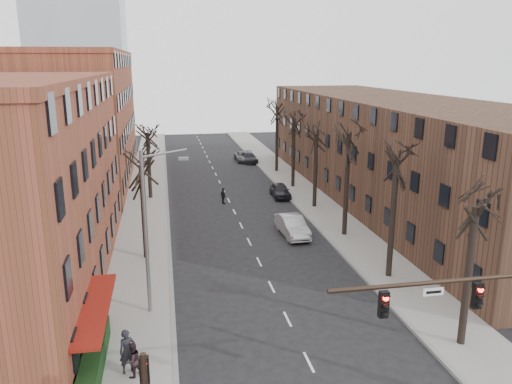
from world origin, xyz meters
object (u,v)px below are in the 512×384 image
silver_sedan (292,226)px  parked_car_near (280,190)px  pedestrian_a (127,351)px  parked_car_mid (249,158)px

silver_sedan → parked_car_near: size_ratio=1.17×
silver_sedan → pedestrian_a: 19.99m
pedestrian_a → silver_sedan: bearing=33.2°
parked_car_near → pedestrian_a: pedestrian_a is taller
parked_car_near → parked_car_mid: (0.00, 18.46, -0.06)m
silver_sedan → parked_car_near: 11.56m
parked_car_near → parked_car_mid: bearing=90.6°
parked_car_near → pedestrian_a: size_ratio=2.08×
silver_sedan → parked_car_mid: (1.71, 29.90, -0.14)m
silver_sedan → pedestrian_a: pedestrian_a is taller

